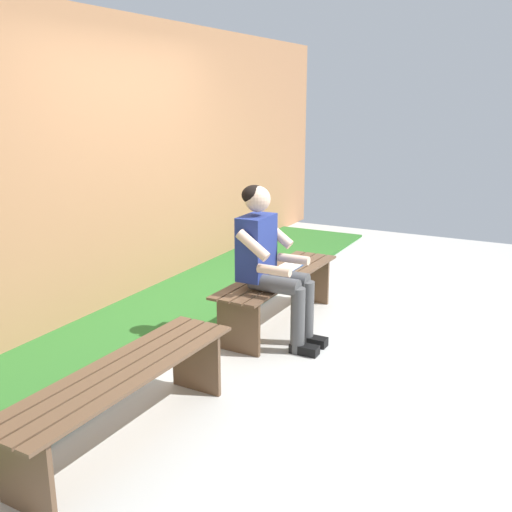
% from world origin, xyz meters
% --- Properties ---
extents(ground_plane, '(10.00, 7.00, 0.04)m').
position_xyz_m(ground_plane, '(1.01, 1.00, -0.02)').
color(ground_plane, '#B2B2AD').
extents(grass_strip, '(9.00, 2.01, 0.03)m').
position_xyz_m(grass_strip, '(1.01, -1.36, 0.01)').
color(grass_strip, '#2D6B28').
rests_on(grass_strip, ground).
extents(brick_wall, '(9.50, 0.24, 2.63)m').
position_xyz_m(brick_wall, '(0.50, -1.68, 1.31)').
color(brick_wall, '#B27A51').
rests_on(brick_wall, ground).
extents(bench_near, '(1.59, 0.46, 0.45)m').
position_xyz_m(bench_near, '(0.00, 0.00, 0.34)').
color(bench_near, brown).
rests_on(bench_near, ground).
extents(bench_far, '(1.64, 0.46, 0.45)m').
position_xyz_m(bench_far, '(2.02, 0.00, 0.34)').
color(bench_far, brown).
rests_on(bench_far, ground).
extents(person_seated, '(0.50, 0.69, 1.25)m').
position_xyz_m(person_seated, '(0.37, 0.10, 0.69)').
color(person_seated, navy).
rests_on(person_seated, ground).
extents(apple, '(0.08, 0.08, 0.08)m').
position_xyz_m(apple, '(0.02, 0.00, 0.49)').
color(apple, red).
rests_on(apple, bench_near).
extents(book_open, '(0.42, 0.17, 0.02)m').
position_xyz_m(book_open, '(-0.28, -0.00, 0.46)').
color(book_open, white).
rests_on(book_open, bench_near).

